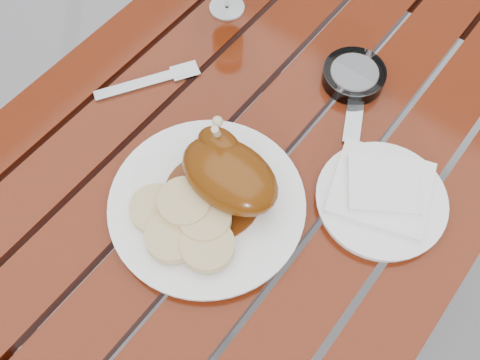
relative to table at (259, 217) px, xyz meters
name	(u,v)px	position (x,y,z in m)	size (l,w,h in m)	color
ground	(255,268)	(0.00, 0.00, -0.38)	(60.00, 60.00, 0.00)	slate
table	(259,217)	(0.00, 0.00, 0.00)	(0.80, 1.20, 0.75)	#63210B
dinner_plate	(207,205)	(0.02, -0.18, 0.39)	(0.32, 0.32, 0.02)	white
roast_duck	(227,172)	(0.02, -0.14, 0.44)	(0.18, 0.16, 0.12)	#572409
bread_dumplings	(185,222)	(0.02, -0.23, 0.41)	(0.19, 0.14, 0.03)	tan
side_plate	(381,200)	(0.23, 0.00, 0.38)	(0.21, 0.21, 0.02)	white
napkin	(381,188)	(0.22, 0.01, 0.40)	(0.15, 0.14, 0.01)	white
ashtray	(354,76)	(0.06, 0.19, 0.39)	(0.11, 0.11, 0.03)	#B2B7BC
fork	(143,83)	(-0.24, -0.06, 0.38)	(0.02, 0.18, 0.01)	gray
knife	(347,168)	(0.16, 0.02, 0.38)	(0.02, 0.22, 0.01)	gray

